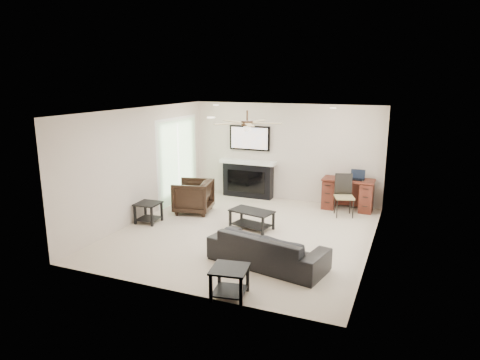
# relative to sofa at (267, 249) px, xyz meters

# --- Properties ---
(room_shell) EXTENTS (5.50, 5.54, 2.52)m
(room_shell) POSITION_rel_sofa_xyz_m (-0.76, 1.41, 1.39)
(room_shell) COLOR beige
(room_shell) RESTS_ON ground
(sofa) EXTENTS (2.14, 1.17, 0.59)m
(sofa) POSITION_rel_sofa_xyz_m (0.00, 0.00, 0.00)
(sofa) COLOR black
(sofa) RESTS_ON ground
(armchair) EXTENTS (1.01, 0.99, 0.78)m
(armchair) POSITION_rel_sofa_xyz_m (-2.60, 2.15, 0.09)
(armchair) COLOR black
(armchair) RESTS_ON ground
(coffee_table) EXTENTS (0.99, 0.68, 0.40)m
(coffee_table) POSITION_rel_sofa_xyz_m (-0.90, 1.60, -0.09)
(coffee_table) COLOR black
(coffee_table) RESTS_ON ground
(end_table_near) EXTENTS (0.60, 0.60, 0.45)m
(end_table_near) POSITION_rel_sofa_xyz_m (-0.15, -1.25, -0.07)
(end_table_near) COLOR black
(end_table_near) RESTS_ON ground
(end_table_left) EXTENTS (0.52, 0.52, 0.45)m
(end_table_left) POSITION_rel_sofa_xyz_m (-3.15, 1.10, -0.07)
(end_table_left) COLOR black
(end_table_left) RESTS_ON ground
(fireplace_unit) EXTENTS (1.52, 0.34, 1.91)m
(fireplace_unit) POSITION_rel_sofa_xyz_m (-1.90, 3.91, 0.66)
(fireplace_unit) COLOR black
(fireplace_unit) RESTS_ON ground
(desk) EXTENTS (1.22, 0.56, 0.76)m
(desk) POSITION_rel_sofa_xyz_m (0.76, 3.77, 0.09)
(desk) COLOR #421910
(desk) RESTS_ON ground
(desk_chair) EXTENTS (0.54, 0.55, 0.97)m
(desk_chair) POSITION_rel_sofa_xyz_m (0.76, 3.22, 0.19)
(desk_chair) COLOR black
(desk_chair) RESTS_ON ground
(laptop) EXTENTS (0.33, 0.24, 0.23)m
(laptop) POSITION_rel_sofa_xyz_m (0.96, 3.75, 0.58)
(laptop) COLOR black
(laptop) RESTS_ON desk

